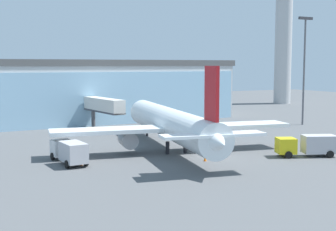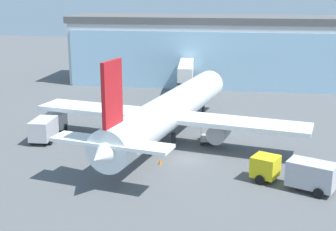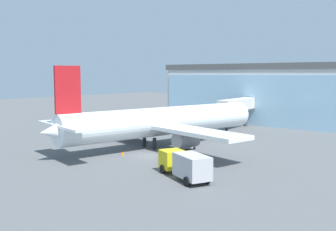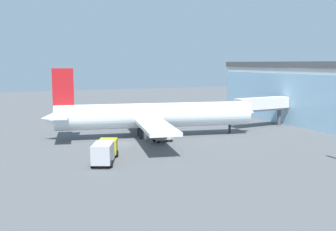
# 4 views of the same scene
# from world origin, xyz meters

# --- Properties ---
(ground) EXTENTS (240.00, 240.00, 0.00)m
(ground) POSITION_xyz_m (0.00, 0.00, 0.00)
(ground) COLOR #545659
(terminal_building) EXTENTS (55.57, 15.03, 12.33)m
(terminal_building) POSITION_xyz_m (0.00, 41.27, 6.17)
(terminal_building) COLOR #BBBBBB
(terminal_building) RESTS_ON ground
(jet_bridge) EXTENTS (3.62, 12.07, 5.60)m
(jet_bridge) POSITION_xyz_m (-4.53, 28.36, 4.22)
(jet_bridge) COLOR silver
(jet_bridge) RESTS_ON ground
(airplane) EXTENTS (31.80, 35.43, 11.24)m
(airplane) POSITION_xyz_m (-2.92, 5.57, 3.53)
(airplane) COLOR white
(airplane) RESTS_ON ground
(catering_truck) EXTENTS (2.96, 7.45, 2.65)m
(catering_truck) POSITION_xyz_m (-17.14, 3.76, 1.47)
(catering_truck) COLOR silver
(catering_truck) RESTS_ON ground
(fuel_truck) EXTENTS (7.59, 4.83, 2.65)m
(fuel_truck) POSITION_xyz_m (10.45, -5.48, 1.47)
(fuel_truck) COLOR yellow
(fuel_truck) RESTS_ON ground
(baggage_cart) EXTENTS (1.91, 2.97, 1.50)m
(baggage_cart) POSITION_xyz_m (1.44, 5.73, 0.50)
(baggage_cart) COLOR #9E998C
(baggage_cart) RESTS_ON ground
(safety_cone_nose) EXTENTS (0.36, 0.36, 0.55)m
(safety_cone_nose) POSITION_xyz_m (-2.45, -2.14, 0.28)
(safety_cone_nose) COLOR orange
(safety_cone_nose) RESTS_ON ground
(safety_cone_wingtip) EXTENTS (0.36, 0.36, 0.55)m
(safety_cone_wingtip) POSITION_xyz_m (-16.22, 2.25, 0.28)
(safety_cone_wingtip) COLOR orange
(safety_cone_wingtip) RESTS_ON ground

